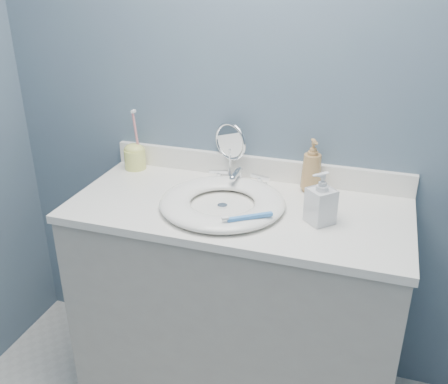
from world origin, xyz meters
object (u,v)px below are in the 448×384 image
at_px(makeup_mirror, 230,148).
at_px(soap_bottle_amber, 312,166).
at_px(toothbrush_holder, 135,155).
at_px(soap_bottle_clear, 321,198).

bearing_deg(makeup_mirror, soap_bottle_amber, 18.09).
height_order(makeup_mirror, toothbrush_holder, toothbrush_holder).
bearing_deg(toothbrush_holder, soap_bottle_amber, 0.33).
height_order(soap_bottle_amber, soap_bottle_clear, soap_bottle_amber).
bearing_deg(soap_bottle_amber, toothbrush_holder, 155.35).
distance_m(makeup_mirror, soap_bottle_amber, 0.33).
distance_m(soap_bottle_clear, toothbrush_holder, 0.85).
bearing_deg(soap_bottle_amber, makeup_mirror, 149.56).
bearing_deg(soap_bottle_amber, soap_bottle_clear, -98.91).
bearing_deg(toothbrush_holder, soap_bottle_clear, -16.52).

